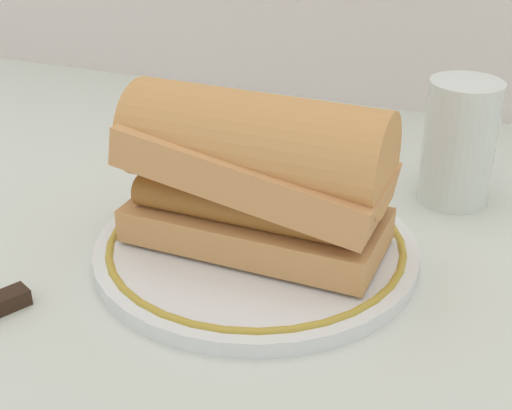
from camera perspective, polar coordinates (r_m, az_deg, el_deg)
ground_plane at (r=0.59m, az=-2.11°, el=-2.72°), size 1.50×1.50×0.00m
plate at (r=0.57m, az=0.00°, el=-3.33°), size 0.25×0.25×0.01m
sausage_sandwich at (r=0.54m, az=0.00°, el=2.69°), size 0.20×0.09×0.12m
drinking_glass at (r=0.66m, az=15.57°, el=4.11°), size 0.06×0.06×0.11m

